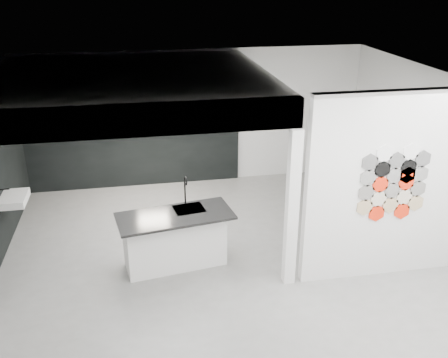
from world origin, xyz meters
TOP-DOWN VIEW (x-y plane):
  - floor at (0.00, 0.00)m, footprint 7.00×6.00m
  - partition_panel at (2.23, -1.00)m, footprint 2.45×0.15m
  - bay_clad_back at (-1.30, 2.97)m, footprint 4.40×0.04m
  - bulkhead at (-1.30, 1.00)m, footprint 4.40×4.00m
  - corner_column at (0.82, -1.00)m, footprint 0.16×0.16m
  - fascia_beam at (-1.30, -0.92)m, footprint 4.40×0.16m
  - wall_basin at (-3.24, 0.80)m, footprint 0.40×0.60m
  - display_shelf at (-1.20, 2.87)m, footprint 3.00×0.15m
  - kitchen_island at (-0.77, -0.26)m, footprint 1.80×1.01m
  - stockpot at (-2.42, 2.87)m, footprint 0.30×0.30m
  - kettle at (-0.27, 2.87)m, footprint 0.22×0.22m
  - glass_bowl at (0.15, 2.87)m, footprint 0.20×0.20m
  - glass_vase at (0.15, 2.87)m, footprint 0.12×0.12m
  - bottle_dark at (-1.80, 2.87)m, footprint 0.07×0.07m
  - utensil_cup at (-1.90, 2.87)m, footprint 0.08×0.08m
  - hex_tile_cluster at (2.26, -1.09)m, footprint 1.04×0.02m

SIDE VIEW (x-z plane):
  - floor at x=0.00m, z-range -0.01..0.00m
  - kitchen_island at x=-0.77m, z-range -0.22..1.15m
  - wall_basin at x=-3.24m, z-range 0.79..0.91m
  - bay_clad_back at x=-1.30m, z-range 0.00..2.35m
  - corner_column at x=0.82m, z-range 0.00..2.35m
  - display_shelf at x=-1.20m, z-range 1.28..1.32m
  - utensil_cup at x=-1.90m, z-range 1.32..1.41m
  - glass_bowl at x=0.15m, z-range 1.32..1.43m
  - glass_vase at x=0.15m, z-range 1.32..1.46m
  - partition_panel at x=2.23m, z-range 0.00..2.80m
  - kettle at x=-0.27m, z-range 1.32..1.48m
  - bottle_dark at x=-1.80m, z-range 1.32..1.50m
  - stockpot at x=-2.42m, z-range 1.32..1.52m
  - hex_tile_cluster at x=2.26m, z-range 0.92..2.09m
  - bulkhead at x=-1.30m, z-range 2.35..2.75m
  - fascia_beam at x=-1.30m, z-range 2.35..2.75m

